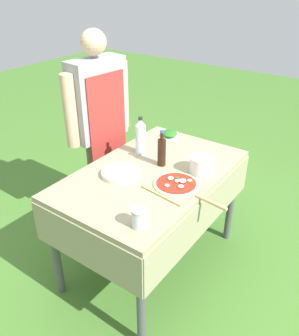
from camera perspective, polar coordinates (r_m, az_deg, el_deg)
name	(u,v)px	position (r m, az deg, el deg)	size (l,w,h in m)	color
ground_plane	(151,261)	(2.86, 0.31, -14.67)	(12.00, 12.00, 0.00)	#477A2D
prep_table	(152,185)	(2.42, 0.35, -2.75)	(1.34, 0.84, 0.80)	gray
person_cook	(99,119)	(2.82, -8.05, 7.81)	(0.61, 0.25, 1.63)	#70604C
pizza_on_peel	(178,185)	(2.20, 4.56, -2.81)	(0.34, 0.53, 0.06)	tan
oil_bottle	(161,151)	(2.41, 1.89, 2.67)	(0.06, 0.06, 0.26)	black
water_bottle	(141,137)	(2.55, -1.43, 5.06)	(0.08, 0.08, 0.28)	silver
herb_container	(170,134)	(2.87, 3.28, 5.51)	(0.21, 0.20, 0.05)	silver
mixing_tub	(202,165)	(2.36, 8.39, 0.51)	(0.16, 0.16, 0.11)	silver
plate_stack	(121,173)	(2.33, -4.63, -0.80)	(0.26, 0.26, 0.03)	beige
sauce_jar	(140,219)	(1.87, -1.60, -8.15)	(0.09, 0.09, 0.11)	silver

